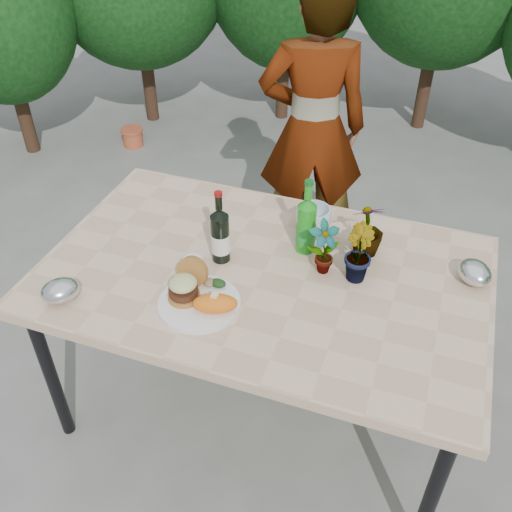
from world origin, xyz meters
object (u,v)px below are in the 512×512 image
(patio_table, at_px, (263,283))
(wine_bottle, at_px, (220,236))
(person, at_px, (313,130))
(dinner_plate, at_px, (199,303))

(patio_table, bearing_deg, wine_bottle, 175.34)
(wine_bottle, relative_size, person, 0.19)
(dinner_plate, relative_size, person, 0.18)
(dinner_plate, relative_size, wine_bottle, 0.96)
(person, bearing_deg, dinner_plate, 68.93)
(dinner_plate, height_order, wine_bottle, wine_bottle)
(wine_bottle, xyz_separation_m, person, (0.05, 1.11, -0.09))
(patio_table, distance_m, person, 1.13)
(dinner_plate, xyz_separation_m, person, (0.02, 1.36, 0.01))
(wine_bottle, height_order, person, person)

